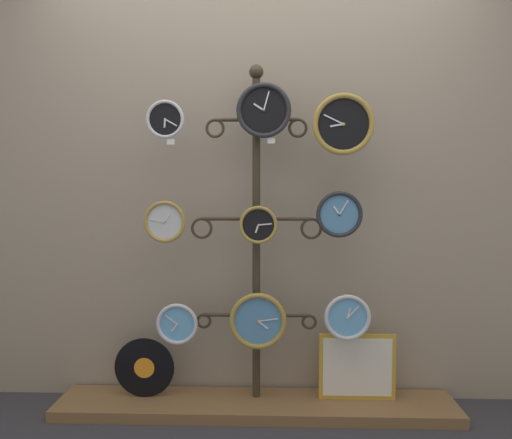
% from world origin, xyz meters
% --- Properties ---
extents(shop_wall, '(4.40, 0.04, 2.80)m').
position_xyz_m(shop_wall, '(0.00, 0.57, 1.40)').
color(shop_wall, gray).
rests_on(shop_wall, ground_plane).
extents(low_shelf, '(2.20, 0.36, 0.06)m').
position_xyz_m(low_shelf, '(0.00, 0.35, 0.03)').
color(low_shelf, brown).
rests_on(low_shelf, ground_plane).
extents(display_stand, '(0.73, 0.42, 1.90)m').
position_xyz_m(display_stand, '(0.00, 0.41, 0.65)').
color(display_stand, '#382D1E').
rests_on(display_stand, ground_plane).
extents(clock_top_left, '(0.20, 0.04, 0.20)m').
position_xyz_m(clock_top_left, '(-0.48, 0.31, 1.60)').
color(clock_top_left, black).
extents(clock_top_center, '(0.29, 0.04, 0.29)m').
position_xyz_m(clock_top_center, '(0.04, 0.33, 1.64)').
color(clock_top_center, black).
extents(clock_top_right, '(0.32, 0.04, 0.32)m').
position_xyz_m(clock_top_right, '(0.45, 0.29, 1.56)').
color(clock_top_right, black).
extents(clock_middle_left, '(0.23, 0.04, 0.23)m').
position_xyz_m(clock_middle_left, '(-0.49, 0.33, 1.05)').
color(clock_middle_left, silver).
extents(clock_middle_center, '(0.20, 0.04, 0.20)m').
position_xyz_m(clock_middle_center, '(0.01, 0.31, 1.04)').
color(clock_middle_center, black).
extents(clock_middle_right, '(0.25, 0.04, 0.25)m').
position_xyz_m(clock_middle_right, '(0.44, 0.33, 1.10)').
color(clock_middle_right, '#4C84B2').
extents(clock_bottom_left, '(0.23, 0.04, 0.23)m').
position_xyz_m(clock_bottom_left, '(-0.43, 0.34, 0.49)').
color(clock_bottom_left, '#60A8DB').
extents(clock_bottom_center, '(0.31, 0.04, 0.31)m').
position_xyz_m(clock_bottom_center, '(0.01, 0.33, 0.52)').
color(clock_bottom_center, '#4C84B2').
extents(clock_bottom_right, '(0.25, 0.04, 0.25)m').
position_xyz_m(clock_bottom_right, '(0.49, 0.30, 0.55)').
color(clock_bottom_right, '#60A8DB').
extents(vinyl_record, '(0.34, 0.01, 0.34)m').
position_xyz_m(vinyl_record, '(-0.63, 0.37, 0.23)').
color(vinyl_record, black).
rests_on(vinyl_record, low_shelf).
extents(picture_frame, '(0.42, 0.02, 0.37)m').
position_xyz_m(picture_frame, '(0.56, 0.39, 0.24)').
color(picture_frame, gold).
rests_on(picture_frame, low_shelf).
extents(price_tag_upper, '(0.04, 0.00, 0.03)m').
position_xyz_m(price_tag_upper, '(-0.45, 0.31, 1.48)').
color(price_tag_upper, white).
extents(price_tag_mid, '(0.04, 0.00, 0.03)m').
position_xyz_m(price_tag_mid, '(0.08, 0.32, 1.48)').
color(price_tag_mid, white).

